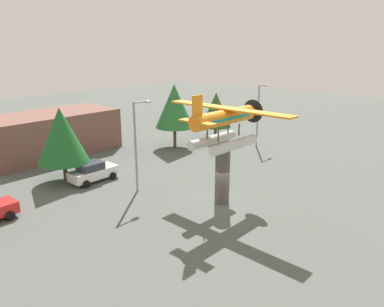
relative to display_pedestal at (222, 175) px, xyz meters
name	(u,v)px	position (x,y,z in m)	size (l,w,h in m)	color
ground_plane	(222,202)	(0.00, 0.00, -2.17)	(140.00, 140.00, 0.00)	#515651
display_pedestal	(222,175)	(0.00, 0.00, 0.00)	(1.10, 1.10, 4.34)	#4C4742
floatplane_monument	(225,124)	(0.13, 0.00, 3.84)	(6.94, 10.43, 4.00)	silver
car_mid_white	(93,172)	(-3.83, 11.13, -1.29)	(4.20, 2.02, 1.76)	white
streetlight_primary	(137,140)	(-2.54, 6.51, 2.09)	(1.84, 0.28, 7.28)	gray
streetlight_secondary	(259,111)	(15.70, 6.53, 2.02)	(1.84, 0.28, 7.15)	gray
storefront_building	(49,134)	(-1.90, 22.00, 0.05)	(14.07, 6.91, 4.45)	brown
tree_east	(62,135)	(-5.43, 12.89, 1.96)	(4.26, 4.26, 6.50)	brown
tree_center_back	(174,106)	(8.96, 13.56, 2.65)	(4.42, 4.42, 7.29)	brown
tree_far_east	(216,110)	(15.03, 12.28, 1.60)	(3.83, 3.83, 5.91)	brown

